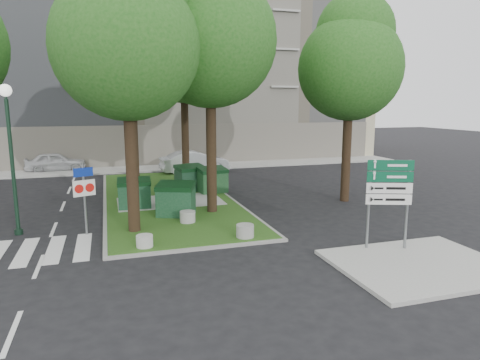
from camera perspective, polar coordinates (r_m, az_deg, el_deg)
name	(u,v)px	position (r m, az deg, el deg)	size (l,w,h in m)	color
ground	(186,251)	(14.59, -7.23, -9.37)	(120.00, 120.00, 0.00)	black
median_island	(168,198)	(22.26, -9.64, -2.40)	(6.00, 16.00, 0.12)	#244914
median_kerb	(168,198)	(22.27, -9.64, -2.42)	(6.30, 16.30, 0.10)	gray
sidewalk_corner	(420,265)	(14.22, 22.86, -10.39)	(5.00, 4.00, 0.12)	#999993
building_sidewalk	(141,169)	(32.49, -13.05, 1.45)	(42.00, 3.00, 0.12)	#999993
zebra_crossing	(69,248)	(15.88, -21.82, -8.38)	(5.00, 3.00, 0.01)	silver
apartment_building	(130,67)	(39.74, -14.41, 14.44)	(41.00, 12.00, 16.00)	tan
tree_median_near_left	(128,32)	(16.32, -14.69, 18.52)	(5.20, 5.20, 10.53)	black
tree_median_near_right	(212,27)	(18.90, -3.80, 19.69)	(5.60, 5.60, 11.46)	black
tree_median_mid	(132,60)	(22.75, -14.21, 15.24)	(4.80, 4.80, 9.99)	black
tree_median_far	(184,43)	(26.25, -7.42, 17.70)	(5.80, 5.80, 11.93)	black
tree_street_right	(352,58)	(21.94, 14.66, 15.43)	(5.00, 5.00, 10.06)	black
dumpster_a	(134,193)	(20.22, -13.90, -1.74)	(1.54, 1.12, 1.38)	#0F381E
dumpster_b	(176,199)	(18.45, -8.54, -2.57)	(1.87, 1.62, 1.46)	#10391E
dumpster_c	(191,178)	(23.60, -6.61, 0.25)	(1.79, 1.47, 1.44)	black
dumpster_d	(212,180)	(23.04, -3.69, 0.00)	(1.65, 1.28, 1.39)	#123D1A
bollard_left	(145,241)	(14.81, -12.60, -7.94)	(0.56, 0.56, 0.40)	#AEAEA9
bollard_right	(245,231)	(15.46, 0.68, -6.80)	(0.64, 0.64, 0.46)	gray
bollard_mid	(188,217)	(17.48, -7.00, -4.87)	(0.63, 0.63, 0.45)	#969691
litter_bin	(201,175)	(26.75, -5.18, 0.64)	(0.36, 0.36, 0.63)	yellow
street_lamp	(10,142)	(17.63, -28.31, 4.48)	(0.44, 0.44, 5.54)	black
traffic_sign_pole	(84,189)	(16.78, -20.09, -1.17)	(0.77, 0.33, 2.71)	slate
directional_sign	(389,190)	(14.73, 19.24, -1.28)	(1.40, 0.54, 2.95)	slate
car_white	(56,162)	(33.50, -23.37, 2.24)	(1.65, 4.10, 1.40)	silver
car_silver	(195,162)	(30.22, -6.08, 2.41)	(1.67, 4.78, 1.57)	#ABAFB3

